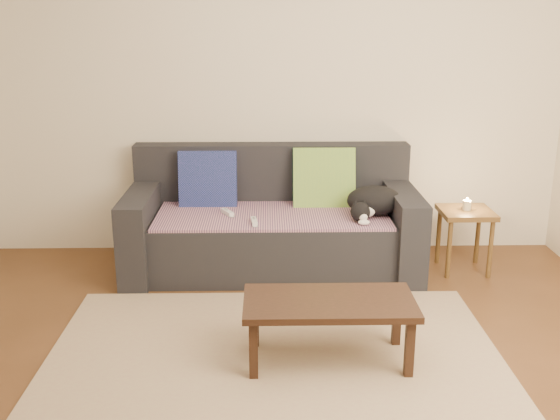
{
  "coord_description": "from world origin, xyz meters",
  "views": [
    {
      "loc": [
        -0.03,
        -3.03,
        1.81
      ],
      "look_at": [
        0.05,
        1.2,
        0.55
      ],
      "focal_mm": 42.0,
      "sensor_mm": 36.0,
      "label": 1
    }
  ],
  "objects": [
    {
      "name": "wii_remote_b",
      "position": [
        -0.13,
        1.25,
        0.46
      ],
      "size": [
        0.05,
        0.15,
        0.03
      ],
      "primitive_type": "cube",
      "rotation": [
        0.0,
        0.0,
        1.68
      ],
      "color": "white",
      "rests_on": "throw_blanket"
    },
    {
      "name": "wii_remote_a",
      "position": [
        -0.32,
        1.47,
        0.46
      ],
      "size": [
        0.1,
        0.15,
        0.03
      ],
      "primitive_type": "cube",
      "rotation": [
        0.0,
        0.0,
        2.05
      ],
      "color": "white",
      "rests_on": "throw_blanket"
    },
    {
      "name": "side_table",
      "position": [
        1.4,
        1.47,
        0.38
      ],
      "size": [
        0.37,
        0.37,
        0.46
      ],
      "color": "brown",
      "rests_on": "ground"
    },
    {
      "name": "sofa",
      "position": [
        0.0,
        1.57,
        0.31
      ],
      "size": [
        2.1,
        0.94,
        0.87
      ],
      "color": "#232328",
      "rests_on": "ground"
    },
    {
      "name": "back_wall",
      "position": [
        0.0,
        2.0,
        1.3
      ],
      "size": [
        4.5,
        0.04,
        2.6
      ],
      "primitive_type": "cube",
      "color": "beige",
      "rests_on": "ground"
    },
    {
      "name": "cushion_navy",
      "position": [
        -0.48,
        1.74,
        0.63
      ],
      "size": [
        0.43,
        0.17,
        0.44
      ],
      "primitive_type": "cube",
      "rotation": [
        -0.16,
        0.0,
        0.0
      ],
      "color": "#112249",
      "rests_on": "throw_blanket"
    },
    {
      "name": "rug",
      "position": [
        0.0,
        0.15,
        0.01
      ],
      "size": [
        2.5,
        1.8,
        0.01
      ],
      "primitive_type": "cube",
      "color": "tan",
      "rests_on": "ground"
    },
    {
      "name": "candle",
      "position": [
        1.4,
        1.47,
        0.5
      ],
      "size": [
        0.06,
        0.06,
        0.09
      ],
      "color": "beige",
      "rests_on": "side_table"
    },
    {
      "name": "coffee_table",
      "position": [
        0.29,
        0.15,
        0.32
      ],
      "size": [
        0.91,
        0.46,
        0.36
      ],
      "color": "black",
      "rests_on": "rug"
    },
    {
      "name": "throw_blanket",
      "position": [
        0.0,
        1.48,
        0.43
      ],
      "size": [
        1.66,
        0.74,
        0.02
      ],
      "primitive_type": "cube",
      "color": "#3E2A4F",
      "rests_on": "sofa"
    },
    {
      "name": "cat",
      "position": [
        0.72,
        1.43,
        0.54
      ],
      "size": [
        0.5,
        0.47,
        0.21
      ],
      "rotation": [
        0.0,
        0.0,
        0.35
      ],
      "color": "black",
      "rests_on": "throw_blanket"
    },
    {
      "name": "cushion_green",
      "position": [
        0.39,
        1.74,
        0.63
      ],
      "size": [
        0.46,
        0.24,
        0.48
      ],
      "primitive_type": "cube",
      "rotation": [
        -0.27,
        0.0,
        0.0
      ],
      "color": "#0D5949",
      "rests_on": "throw_blanket"
    },
    {
      "name": "ground",
      "position": [
        0.0,
        0.0,
        0.0
      ],
      "size": [
        4.5,
        4.5,
        0.0
      ],
      "primitive_type": "plane",
      "color": "brown",
      "rests_on": "ground"
    }
  ]
}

